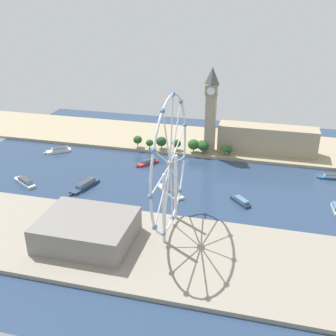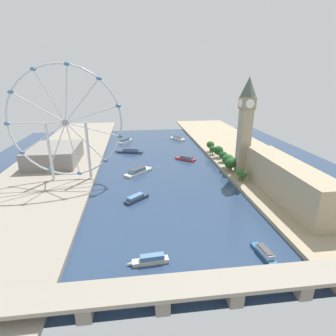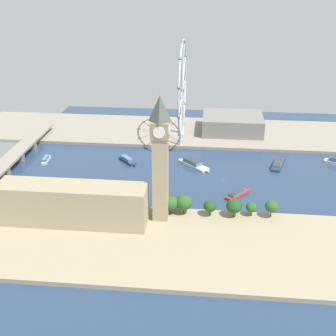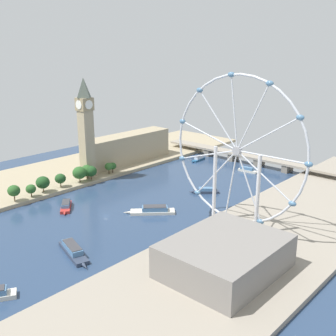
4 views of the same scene
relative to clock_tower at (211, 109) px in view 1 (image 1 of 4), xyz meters
name	(u,v)px [view 1 (image 1 of 4)]	position (x,y,z in m)	size (l,w,h in m)	color
ground_plane	(149,179)	(75.63, -43.35, -48.26)	(382.02, 382.02, 0.00)	navy
riverbank_left	(176,139)	(-30.38, -43.35, -46.76)	(90.00, 520.00, 3.00)	tan
riverbank_right	(104,243)	(181.64, -43.35, -46.76)	(90.00, 520.00, 3.00)	gray
clock_tower	(211,109)	(0.00, 0.00, 0.00)	(12.60, 12.60, 87.00)	tan
parliament_block	(267,139)	(-11.55, 57.93, -31.38)	(22.00, 99.85, 27.76)	tan
tree_row_embankment	(184,144)	(7.89, -25.14, -37.37)	(13.59, 105.89, 13.80)	#513823
ferris_wheel	(170,166)	(156.09, -2.93, 4.34)	(95.31, 3.20, 97.77)	silver
riverside_hall	(87,230)	(184.03, -53.75, -36.55)	(49.08, 61.66, 17.41)	gray
tour_boat_0	(59,150)	(36.41, -155.04, -46.04)	(21.63, 26.68, 5.38)	white
tour_boat_1	(336,209)	(94.07, 115.51, -46.28)	(22.02, 5.69, 4.75)	beige
tour_boat_2	(330,177)	(33.68, 116.87, -46.29)	(6.67, 22.27, 4.83)	#235684
tour_boat_3	(240,201)	(99.73, 41.86, -46.33)	(20.57, 19.22, 4.56)	#2D384C
tour_boat_4	(148,162)	(43.39, -54.30, -46.20)	(23.27, 20.07, 4.99)	#B22D28
tour_boat_5	(170,191)	(97.35, -17.69, -46.06)	(30.01, 30.22, 5.50)	beige
tour_boat_6	(85,185)	(105.82, -92.50, -45.93)	(36.99, 16.15, 5.69)	#2D384C
tour_boat_7	(25,182)	(112.61, -147.57, -45.95)	(20.63, 30.67, 5.72)	beige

